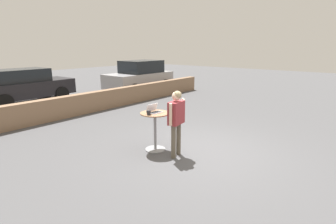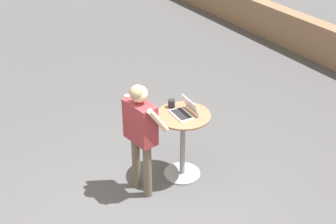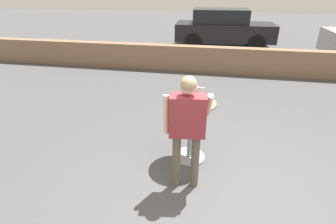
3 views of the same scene
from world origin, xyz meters
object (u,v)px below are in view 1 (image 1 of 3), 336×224
(cafe_table, at_px, (155,127))
(laptop, at_px, (154,111))
(standing_person, at_px, (176,116))
(parked_car_near_street, at_px, (25,86))
(coffee_mug, at_px, (149,113))
(parked_car_further_down, at_px, (140,76))

(cafe_table, distance_m, laptop, 0.41)
(cafe_table, distance_m, standing_person, 0.75)
(cafe_table, bearing_deg, parked_car_near_street, 86.86)
(coffee_mug, xyz_separation_m, parked_car_further_down, (6.28, 6.58, -0.14))
(cafe_table, height_order, standing_person, standing_person)
(standing_person, height_order, parked_car_near_street, standing_person)
(coffee_mug, relative_size, parked_car_near_street, 0.03)
(cafe_table, relative_size, parked_car_near_street, 0.23)
(coffee_mug, bearing_deg, cafe_table, 6.10)
(coffee_mug, xyz_separation_m, standing_person, (0.27, -0.62, -0.02))
(laptop, xyz_separation_m, parked_car_further_down, (6.03, 6.53, -0.13))
(coffee_mug, bearing_deg, parked_car_further_down, 46.35)
(laptop, distance_m, standing_person, 0.67)
(cafe_table, relative_size, standing_person, 0.61)
(cafe_table, relative_size, laptop, 2.74)
(cafe_table, xyz_separation_m, laptop, (0.00, 0.02, 0.41))
(coffee_mug, bearing_deg, parked_car_near_street, 85.20)
(standing_person, xyz_separation_m, parked_car_further_down, (6.01, 7.20, -0.11))
(parked_car_near_street, bearing_deg, standing_person, -92.79)
(cafe_table, height_order, parked_car_further_down, parked_car_further_down)
(coffee_mug, height_order, parked_car_near_street, parked_car_near_street)
(parked_car_near_street, xyz_separation_m, parked_car_further_down, (5.57, -1.85, 0.08))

